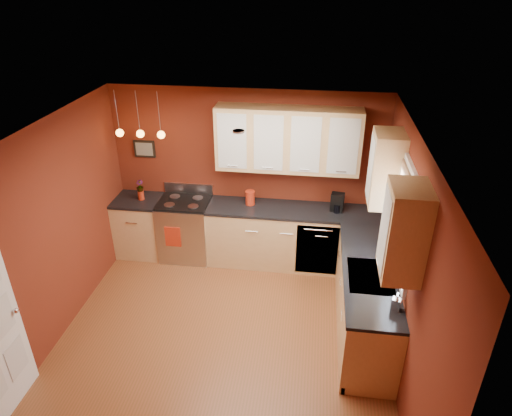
# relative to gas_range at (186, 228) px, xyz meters

# --- Properties ---
(floor) EXTENTS (4.20, 4.20, 0.00)m
(floor) POSITION_rel_gas_range_xyz_m (0.92, -1.80, -0.48)
(floor) COLOR brown
(floor) RESTS_ON ground
(ceiling) EXTENTS (4.00, 4.20, 0.02)m
(ceiling) POSITION_rel_gas_range_xyz_m (0.92, -1.80, 2.12)
(ceiling) COLOR beige
(ceiling) RESTS_ON wall_back
(wall_back) EXTENTS (4.00, 0.02, 2.60)m
(wall_back) POSITION_rel_gas_range_xyz_m (0.92, 0.30, 0.82)
(wall_back) COLOR maroon
(wall_back) RESTS_ON floor
(wall_left) EXTENTS (0.02, 4.20, 2.60)m
(wall_left) POSITION_rel_gas_range_xyz_m (-1.08, -1.80, 0.82)
(wall_left) COLOR maroon
(wall_left) RESTS_ON floor
(wall_right) EXTENTS (0.02, 4.20, 2.60)m
(wall_right) POSITION_rel_gas_range_xyz_m (2.92, -1.80, 0.82)
(wall_right) COLOR maroon
(wall_right) RESTS_ON floor
(base_cabinets_back_left) EXTENTS (0.70, 0.60, 0.90)m
(base_cabinets_back_left) POSITION_rel_gas_range_xyz_m (-0.73, -0.00, -0.03)
(base_cabinets_back_left) COLOR tan
(base_cabinets_back_left) RESTS_ON floor
(base_cabinets_back_right) EXTENTS (2.54, 0.60, 0.90)m
(base_cabinets_back_right) POSITION_rel_gas_range_xyz_m (1.65, -0.00, -0.03)
(base_cabinets_back_right) COLOR tan
(base_cabinets_back_right) RESTS_ON floor
(base_cabinets_right) EXTENTS (0.60, 2.10, 0.90)m
(base_cabinets_right) POSITION_rel_gas_range_xyz_m (2.62, -1.35, -0.03)
(base_cabinets_right) COLOR tan
(base_cabinets_right) RESTS_ON floor
(counter_back_left) EXTENTS (0.70, 0.62, 0.04)m
(counter_back_left) POSITION_rel_gas_range_xyz_m (-0.73, -0.00, 0.44)
(counter_back_left) COLOR black
(counter_back_left) RESTS_ON base_cabinets_back_left
(counter_back_right) EXTENTS (2.54, 0.62, 0.04)m
(counter_back_right) POSITION_rel_gas_range_xyz_m (1.65, -0.00, 0.44)
(counter_back_right) COLOR black
(counter_back_right) RESTS_ON base_cabinets_back_right
(counter_right) EXTENTS (0.62, 2.10, 0.04)m
(counter_right) POSITION_rel_gas_range_xyz_m (2.62, -1.35, 0.44)
(counter_right) COLOR black
(counter_right) RESTS_ON base_cabinets_right
(gas_range) EXTENTS (0.76, 0.64, 1.11)m
(gas_range) POSITION_rel_gas_range_xyz_m (0.00, 0.00, 0.00)
(gas_range) COLOR #B0B0B4
(gas_range) RESTS_ON floor
(dishwasher_front) EXTENTS (0.60, 0.02, 0.80)m
(dishwasher_front) POSITION_rel_gas_range_xyz_m (2.02, -0.29, -0.03)
(dishwasher_front) COLOR #B0B0B4
(dishwasher_front) RESTS_ON base_cabinets_back_right
(sink) EXTENTS (0.50, 0.70, 0.33)m
(sink) POSITION_rel_gas_range_xyz_m (2.62, -1.50, 0.43)
(sink) COLOR gray
(sink) RESTS_ON counter_right
(window) EXTENTS (0.06, 1.02, 1.22)m
(window) POSITION_rel_gas_range_xyz_m (2.89, -1.50, 1.21)
(window) COLOR white
(window) RESTS_ON wall_right
(upper_cabinets_back) EXTENTS (2.00, 0.35, 0.90)m
(upper_cabinets_back) POSITION_rel_gas_range_xyz_m (1.52, 0.12, 1.47)
(upper_cabinets_back) COLOR tan
(upper_cabinets_back) RESTS_ON wall_back
(upper_cabinets_right) EXTENTS (0.35, 1.95, 0.90)m
(upper_cabinets_right) POSITION_rel_gas_range_xyz_m (2.75, -1.48, 1.47)
(upper_cabinets_right) COLOR tan
(upper_cabinets_right) RESTS_ON wall_right
(wall_picture) EXTENTS (0.32, 0.03, 0.26)m
(wall_picture) POSITION_rel_gas_range_xyz_m (-0.63, 0.28, 1.17)
(wall_picture) COLOR black
(wall_picture) RESTS_ON wall_back
(pendant_lights) EXTENTS (0.71, 0.11, 0.66)m
(pendant_lights) POSITION_rel_gas_range_xyz_m (-0.53, -0.05, 1.53)
(pendant_lights) COLOR gray
(pendant_lights) RESTS_ON ceiling
(red_canister) EXTENTS (0.14, 0.14, 0.21)m
(red_canister) POSITION_rel_gas_range_xyz_m (1.00, 0.06, 0.57)
(red_canister) COLOR #B42A13
(red_canister) RESTS_ON counter_back_right
(red_vase) EXTENTS (0.09, 0.09, 0.14)m
(red_vase) POSITION_rel_gas_range_xyz_m (-0.66, -0.00, 0.53)
(red_vase) COLOR #B42A13
(red_vase) RESTS_ON counter_back_left
(flowers) EXTENTS (0.11, 0.11, 0.19)m
(flowers) POSITION_rel_gas_range_xyz_m (-0.66, -0.00, 0.68)
(flowers) COLOR #B42A13
(flowers) RESTS_ON red_vase
(coffee_maker) EXTENTS (0.20, 0.20, 0.27)m
(coffee_maker) POSITION_rel_gas_range_xyz_m (2.27, 0.04, 0.58)
(coffee_maker) COLOR black
(coffee_maker) RESTS_ON counter_back_right
(soap_pump) EXTENTS (0.12, 0.12, 0.20)m
(soap_pump) POSITION_rel_gas_range_xyz_m (2.83, -2.05, 0.56)
(soap_pump) COLOR silver
(soap_pump) RESTS_ON counter_right
(dish_towel) EXTENTS (0.24, 0.02, 0.33)m
(dish_towel) POSITION_rel_gas_range_xyz_m (-0.11, -0.33, 0.04)
(dish_towel) COLOR #B42A13
(dish_towel) RESTS_ON gas_range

